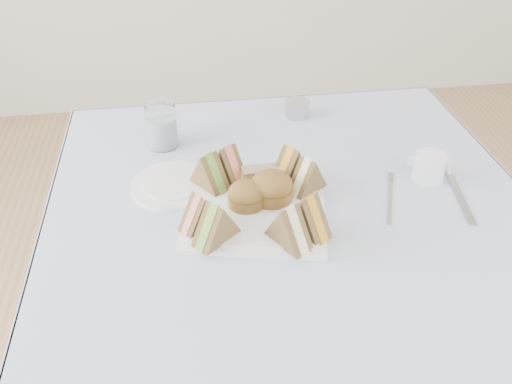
{
  "coord_description": "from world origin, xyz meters",
  "views": [
    {
      "loc": [
        -0.21,
        -0.88,
        1.43
      ],
      "look_at": [
        -0.08,
        -0.01,
        0.8
      ],
      "focal_mm": 38.0,
      "sensor_mm": 36.0,
      "label": 1
    }
  ],
  "objects": [
    {
      "name": "serving_plate",
      "position": [
        -0.08,
        -0.01,
        0.75
      ],
      "size": [
        0.34,
        0.34,
        0.01
      ],
      "primitive_type": "cube",
      "rotation": [
        0.0,
        0.0,
        -0.21
      ],
      "color": "white",
      "rests_on": "tablecloth"
    },
    {
      "name": "knife",
      "position": [
        0.36,
        -0.02,
        0.75
      ],
      "size": [
        0.05,
        0.21,
        0.0
      ],
      "primitive_type": "cube",
      "rotation": [
        0.0,
        0.0,
        -0.18
      ],
      "color": "#B5B3BF",
      "rests_on": "tablecloth"
    },
    {
      "name": "sandwich_fl_a",
      "position": [
        -0.19,
        -0.05,
        0.8
      ],
      "size": [
        0.09,
        0.08,
        0.08
      ],
      "primitive_type": null,
      "rotation": [
        0.0,
        0.0,
        0.6
      ],
      "color": "brown",
      "rests_on": "serving_plate"
    },
    {
      "name": "sandwich_fl_b",
      "position": [
        -0.17,
        -0.1,
        0.8
      ],
      "size": [
        0.1,
        0.09,
        0.08
      ],
      "primitive_type": null,
      "rotation": [
        0.0,
        0.0,
        0.69
      ],
      "color": "brown",
      "rests_on": "serving_plate"
    },
    {
      "name": "sandwich_br_a",
      "position": [
        0.04,
        0.04,
        0.8
      ],
      "size": [
        0.1,
        0.09,
        0.08
      ],
      "primitive_type": null,
      "rotation": [
        0.0,
        0.0,
        -2.51
      ],
      "color": "brown",
      "rests_on": "serving_plate"
    },
    {
      "name": "side_plate",
      "position": [
        -0.25,
        0.1,
        0.75
      ],
      "size": [
        0.23,
        0.23,
        0.01
      ],
      "primitive_type": "cylinder",
      "rotation": [
        0.0,
        0.0,
        0.34
      ],
      "color": "white",
      "rests_on": "tablecloth"
    },
    {
      "name": "scone_right",
      "position": [
        -0.04,
        0.01,
        0.79
      ],
      "size": [
        0.11,
        0.11,
        0.06
      ],
      "primitive_type": "cylinder",
      "rotation": [
        0.0,
        0.0,
        0.3
      ],
      "color": "olive",
      "rests_on": "serving_plate"
    },
    {
      "name": "fork",
      "position": [
        0.2,
        -0.02,
        0.75
      ],
      "size": [
        0.06,
        0.15,
        0.0
      ],
      "primitive_type": "cube",
      "rotation": [
        0.0,
        0.0,
        -0.37
      ],
      "color": "#B5B3BF",
      "rests_on": "tablecloth"
    },
    {
      "name": "tea_strainer",
      "position": [
        0.09,
        0.39,
        0.77
      ],
      "size": [
        0.08,
        0.08,
        0.04
      ],
      "primitive_type": "cylinder",
      "rotation": [
        0.0,
        0.0,
        -0.16
      ],
      "color": "#B5B3BF",
      "rests_on": "tablecloth"
    },
    {
      "name": "tablecloth",
      "position": [
        0.0,
        0.0,
        0.74
      ],
      "size": [
        1.02,
        1.02,
        0.01
      ],
      "primitive_type": "cube",
      "color": "#B4B9CC",
      "rests_on": "table"
    },
    {
      "name": "scone_left",
      "position": [
        -0.1,
        0.0,
        0.78
      ],
      "size": [
        0.08,
        0.08,
        0.05
      ],
      "primitive_type": "cylinder",
      "rotation": [
        0.0,
        0.0,
        -0.12
      ],
      "color": "olive",
      "rests_on": "serving_plate"
    },
    {
      "name": "pastry_slice",
      "position": [
        -0.06,
        0.07,
        0.78
      ],
      "size": [
        0.08,
        0.04,
        0.04
      ],
      "primitive_type": "cube",
      "rotation": [
        0.0,
        0.0,
        0.04
      ],
      "color": "#E3CF82",
      "rests_on": "serving_plate"
    },
    {
      "name": "sandwich_br_b",
      "position": [
        0.01,
        0.08,
        0.8
      ],
      "size": [
        0.1,
        0.09,
        0.08
      ],
      "primitive_type": null,
      "rotation": [
        0.0,
        0.0,
        -2.5
      ],
      "color": "brown",
      "rests_on": "serving_plate"
    },
    {
      "name": "sandwich_bl_a",
      "position": [
        -0.17,
        0.08,
        0.8
      ],
      "size": [
        0.09,
        0.1,
        0.08
      ],
      "primitive_type": null,
      "rotation": [
        0.0,
        0.0,
        2.17
      ],
      "color": "brown",
      "rests_on": "serving_plate"
    },
    {
      "name": "sandwich_bl_b",
      "position": [
        -0.12,
        0.11,
        0.8
      ],
      "size": [
        0.09,
        0.1,
        0.08
      ],
      "primitive_type": null,
      "rotation": [
        0.0,
        0.0,
        2.15
      ],
      "color": "brown",
      "rests_on": "serving_plate"
    },
    {
      "name": "water_glass",
      "position": [
        -0.26,
        0.29,
        0.8
      ],
      "size": [
        0.08,
        0.08,
        0.11
      ],
      "primitive_type": "cylinder",
      "rotation": [
        0.0,
        0.0,
        0.17
      ],
      "color": "white",
      "rests_on": "tablecloth"
    },
    {
      "name": "table",
      "position": [
        0.0,
        0.0,
        0.37
      ],
      "size": [
        0.9,
        0.9,
        0.74
      ],
      "primitive_type": "cube",
      "color": "brown",
      "rests_on": "floor"
    },
    {
      "name": "sandwich_fr_a",
      "position": [
        0.01,
        -0.1,
        0.8
      ],
      "size": [
        0.09,
        0.1,
        0.08
      ],
      "primitive_type": null,
      "rotation": [
        0.0,
        0.0,
        -0.99
      ],
      "color": "brown",
      "rests_on": "serving_plate"
    },
    {
      "name": "creamer_jug",
      "position": [
        0.32,
        0.06,
        0.78
      ],
      "size": [
        0.09,
        0.09,
        0.06
      ],
      "primitive_type": "cylinder",
      "rotation": [
        0.0,
        0.0,
        -0.33
      ],
      "color": "white",
      "rests_on": "tablecloth"
    },
    {
      "name": "sandwich_fr_b",
      "position": [
        -0.03,
        -0.12,
        0.8
      ],
      "size": [
        0.09,
        0.1,
        0.08
      ],
      "primitive_type": null,
      "rotation": [
        0.0,
        0.0,
        -1.03
      ],
      "color": "brown",
      "rests_on": "serving_plate"
    }
  ]
}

